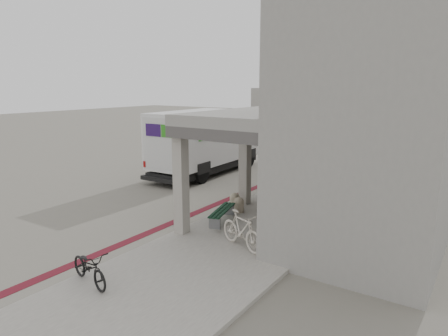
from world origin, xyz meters
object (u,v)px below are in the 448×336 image
Objects in this scene: utility_cabinet at (325,190)px; bench at (222,213)px; fedex_truck at (207,140)px; bicycle_black at (89,267)px; bicycle_cream at (241,230)px.

bench is at bearing -118.15° from utility_cabinet.
bench is (5.54, -6.63, -1.45)m from fedex_truck.
bicycle_cream reaches higher than bicycle_black.
utility_cabinet is 6.21m from bicycle_cream.
fedex_truck is 4.52× the size of bicycle_cream.
fedex_truck reaches higher than bench.
bicycle_cream is (7.35, -8.25, -1.21)m from fedex_truck.
utility_cabinet is at bearing -0.18° from bicycle_black.
bicycle_black reaches higher than bench.
bicycle_black is at bearing -105.64° from utility_cabinet.
utility_cabinet reaches higher than bicycle_black.
bicycle_cream is (1.91, 3.97, 0.13)m from bicycle_black.
bicycle_cream is (-0.31, -6.20, 0.08)m from utility_cabinet.
fedex_truck reaches higher than utility_cabinet.
bicycle_black is at bearing 175.79° from bicycle_cream.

